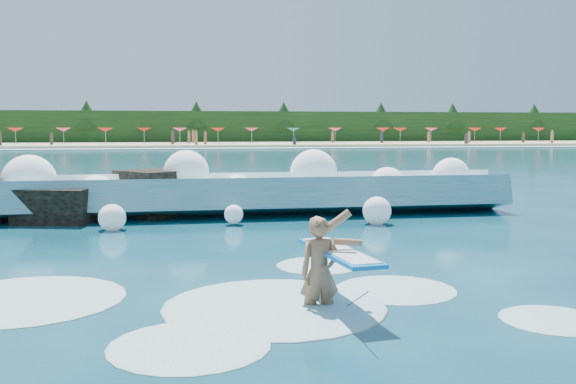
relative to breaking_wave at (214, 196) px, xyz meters
name	(u,v)px	position (x,y,z in m)	size (l,w,h in m)	color
ground	(222,275)	(-0.35, -7.80, -0.52)	(200.00, 200.00, 0.00)	#07303E
beach	(180,145)	(-0.35, 70.20, -0.32)	(140.00, 20.00, 0.40)	tan
wet_band	(181,148)	(-0.35, 59.20, -0.48)	(140.00, 5.00, 0.08)	silver
treeline	(179,128)	(-0.35, 80.20, 1.98)	(140.00, 4.00, 5.00)	black
breaking_wave	(214,196)	(0.00, 0.00, 0.00)	(17.16, 2.71, 1.48)	teal
rock_cluster	(48,201)	(-4.57, -0.04, -0.04)	(8.61, 3.55, 1.52)	black
surfer_with_board	(324,268)	(0.90, -10.09, 0.06)	(0.95, 2.79, 1.56)	#946545
wave_spray	(212,181)	(-0.05, -0.04, 0.44)	(15.58, 4.05, 1.89)	white
surf_foam	(207,303)	(-0.69, -9.54, -0.52)	(9.24, 5.69, 0.16)	silver
beach_umbrellas	(178,130)	(-0.45, 72.20, 1.73)	(113.20, 6.81, 0.50)	#DF4174
beachgoers	(138,138)	(-5.74, 67.92, 0.59)	(96.17, 14.08, 1.92)	#3F332D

